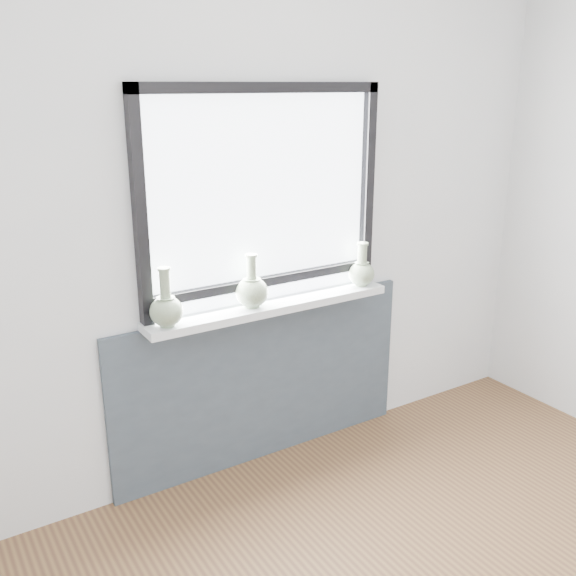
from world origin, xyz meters
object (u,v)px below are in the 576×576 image
vase_a (166,308)px  vase_b (252,290)px  vase_c (362,271)px  windowsill (271,306)px

vase_a → vase_b: size_ratio=1.03×
vase_c → vase_a: bearing=-179.2°
vase_a → vase_c: (1.12, 0.02, -0.01)m
vase_a → vase_b: (0.45, 0.02, 0.00)m
windowsill → vase_b: vase_b is taller
vase_a → vase_c: vase_a is taller
vase_b → vase_a: bearing=-177.0°
windowsill → vase_b: 0.15m
windowsill → vase_c: size_ratio=5.57×
windowsill → vase_a: vase_a is taller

